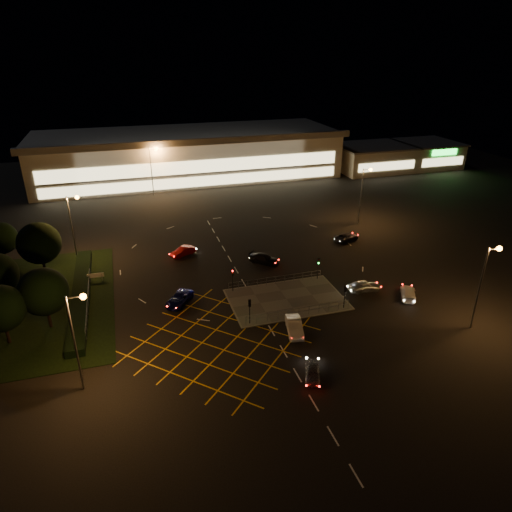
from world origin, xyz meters
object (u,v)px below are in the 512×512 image
object	(u,v)px
signal_sw	(250,307)
car_queue_white	(294,326)
signal_nw	(233,276)
car_right_silver	(364,286)
car_approach_white	(408,293)
signal_se	(345,292)
car_circ_red	(183,251)
car_east_grey	(346,237)
signal_ne	(318,264)
car_near_silver	(313,372)
car_left_blue	(179,299)
car_far_dkgrey	(264,259)

from	to	relation	value
signal_sw	car_queue_white	distance (m)	5.54
signal_nw	car_right_silver	bearing A→B (deg)	-16.14
signal_sw	car_approach_white	size ratio (longest dim) A/B	0.72
signal_se	signal_sw	bearing A→B (deg)	0.00
signal_se	car_circ_red	size ratio (longest dim) A/B	0.78
car_approach_white	car_queue_white	bearing A→B (deg)	40.63
signal_se	car_approach_white	xyz separation A→B (m)	(9.09, 0.09, -1.73)
signal_se	car_approach_white	world-z (taller)	signal_se
car_right_silver	car_approach_white	bearing A→B (deg)	-119.70
signal_sw	car_east_grey	world-z (taller)	signal_sw
car_circ_red	car_east_grey	world-z (taller)	car_circ_red
signal_nw	car_right_silver	world-z (taller)	signal_nw
car_approach_white	signal_ne	bearing A→B (deg)	-10.82
signal_sw	car_near_silver	distance (m)	11.32
signal_se	signal_ne	xyz separation A→B (m)	(0.00, 7.99, 0.00)
car_left_blue	car_approach_white	bearing A→B (deg)	20.35
car_near_silver	car_queue_white	bearing A→B (deg)	104.63
car_queue_white	car_east_grey	size ratio (longest dim) A/B	1.01
car_east_grey	car_left_blue	bearing A→B (deg)	92.87
car_left_blue	car_east_grey	distance (m)	31.71
car_circ_red	signal_se	bearing A→B (deg)	9.30
signal_ne	car_approach_white	world-z (taller)	signal_ne
car_queue_white	car_circ_red	distance (m)	25.81
signal_sw	car_circ_red	size ratio (longest dim) A/B	0.78
car_circ_red	car_far_dkgrey	bearing A→B (deg)	32.48
car_queue_white	signal_ne	bearing A→B (deg)	67.58
car_near_silver	car_queue_white	size ratio (longest dim) A/B	0.79
signal_nw	car_queue_white	xyz separation A→B (m)	(4.36, -10.99, -1.62)
signal_se	car_right_silver	size ratio (longest dim) A/B	0.72
signal_nw	car_approach_white	world-z (taller)	signal_nw
signal_sw	car_circ_red	bearing A→B (deg)	-77.88
signal_sw	car_right_silver	size ratio (longest dim) A/B	0.72
signal_ne	car_queue_white	bearing A→B (deg)	-124.80
car_circ_red	car_east_grey	bearing A→B (deg)	57.07
car_right_silver	signal_ne	bearing A→B (deg)	48.13
signal_se	car_queue_white	xyz separation A→B (m)	(-7.64, -3.01, -1.62)
signal_sw	car_east_grey	size ratio (longest dim) A/B	0.70
car_near_silver	car_approach_white	distance (m)	20.83
car_queue_white	car_east_grey	xyz separation A→B (m)	(17.77, 22.24, -0.12)
signal_nw	car_left_blue	bearing A→B (deg)	-172.05
signal_ne	car_far_dkgrey	xyz separation A→B (m)	(-5.45, 7.11, -1.69)
signal_ne	car_far_dkgrey	world-z (taller)	signal_ne
signal_nw	car_queue_white	size ratio (longest dim) A/B	0.70
signal_sw	car_far_dkgrey	world-z (taller)	signal_sw
car_far_dkgrey	car_right_silver	size ratio (longest dim) A/B	1.07
car_near_silver	car_right_silver	size ratio (longest dim) A/B	0.82
car_right_silver	car_near_silver	bearing A→B (deg)	140.95
signal_ne	car_left_blue	size ratio (longest dim) A/B	0.67
signal_ne	car_east_grey	distance (m)	15.23
car_near_silver	car_approach_white	bearing A→B (deg)	53.86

